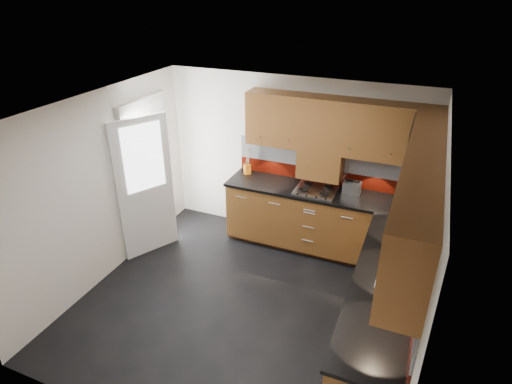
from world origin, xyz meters
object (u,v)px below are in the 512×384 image
at_px(gas_hob, 316,190).
at_px(utensil_pot, 247,168).
at_px(toaster, 352,188).
at_px(food_processor, 408,211).

xyz_separation_m(gas_hob, utensil_pot, (-1.10, 0.18, 0.08)).
distance_m(toaster, food_processor, 0.91).
distance_m(utensil_pot, toaster, 1.56).
relative_size(gas_hob, toaster, 2.33).
bearing_deg(food_processor, gas_hob, 162.27).
height_order(utensil_pot, toaster, utensil_pot).
bearing_deg(utensil_pot, toaster, -2.11).
bearing_deg(food_processor, utensil_pot, 166.22).
distance_m(gas_hob, utensil_pot, 1.12).
xyz_separation_m(utensil_pot, toaster, (1.56, -0.06, -0.01)).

